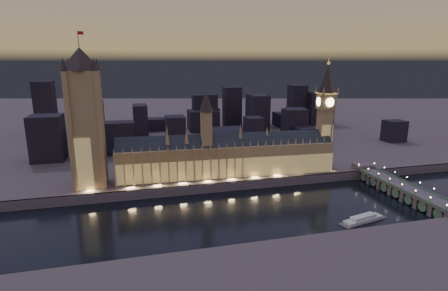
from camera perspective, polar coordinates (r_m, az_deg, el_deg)
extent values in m
plane|color=black|center=(273.11, 1.84, -10.49)|extent=(2000.00, 2000.00, 0.00)
cube|color=#504241|center=(770.22, -8.91, 5.39)|extent=(2000.00, 960.00, 8.00)
cube|color=#424048|center=(308.28, -0.27, -6.80)|extent=(2000.00, 2.50, 8.00)
cube|color=#9A734D|center=(324.47, 0.63, -2.41)|extent=(200.72, 29.49, 28.00)
cube|color=tan|center=(316.42, 1.10, -3.78)|extent=(200.00, 0.50, 18.00)
cube|color=black|center=(320.21, 0.63, 0.51)|extent=(200.55, 25.75, 16.26)
cube|color=#9A734D|center=(313.09, -2.90, 2.63)|extent=(9.00, 9.00, 32.00)
cone|color=black|center=(309.33, -2.96, 7.18)|extent=(13.00, 13.00, 18.00)
cube|color=#9A734D|center=(305.00, -17.37, -4.10)|extent=(1.20, 1.20, 28.00)
cone|color=#9A734D|center=(301.04, -17.59, -0.98)|extent=(2.00, 2.00, 6.00)
cube|color=#9A734D|center=(304.60, -15.98, -4.03)|extent=(1.20, 1.20, 28.00)
cone|color=#9A734D|center=(300.64, -16.18, -0.90)|extent=(2.00, 2.00, 6.00)
cube|color=#9A734D|center=(304.38, -14.58, -3.95)|extent=(1.20, 1.20, 28.00)
cone|color=#9A734D|center=(300.41, -14.77, -0.82)|extent=(2.00, 2.00, 6.00)
cube|color=#9A734D|center=(304.34, -13.19, -3.87)|extent=(1.20, 1.20, 28.00)
cone|color=#9A734D|center=(300.37, -13.36, -0.74)|extent=(2.00, 2.00, 6.00)
cube|color=#9A734D|center=(304.48, -11.79, -3.79)|extent=(1.20, 1.20, 28.00)
cone|color=#9A734D|center=(300.52, -11.95, -0.66)|extent=(2.00, 2.00, 6.00)
cube|color=#9A734D|center=(304.80, -10.40, -3.70)|extent=(1.20, 1.20, 28.00)
cone|color=#9A734D|center=(300.84, -10.54, -0.57)|extent=(2.00, 2.00, 6.00)
cube|color=#9A734D|center=(305.30, -9.01, -3.62)|extent=(1.20, 1.20, 28.00)
cone|color=#9A734D|center=(301.35, -9.14, -0.49)|extent=(2.00, 2.00, 6.00)
cube|color=#9A734D|center=(305.98, -7.63, -3.53)|extent=(1.20, 1.20, 28.00)
cone|color=#9A734D|center=(302.04, -7.74, -0.41)|extent=(2.00, 2.00, 6.00)
cube|color=#9A734D|center=(306.84, -6.25, -3.44)|extent=(1.20, 1.20, 28.00)
cone|color=#9A734D|center=(302.91, -6.35, -0.33)|extent=(2.00, 2.00, 6.00)
cube|color=#9A734D|center=(307.87, -4.89, -3.35)|extent=(1.20, 1.20, 28.00)
cone|color=#9A734D|center=(303.95, -4.97, -0.25)|extent=(2.00, 2.00, 6.00)
cube|color=#9A734D|center=(309.08, -3.53, -3.26)|extent=(1.20, 1.20, 28.00)
cone|color=#9A734D|center=(305.17, -3.60, -0.17)|extent=(2.00, 2.00, 6.00)
cube|color=#9A734D|center=(310.46, -2.18, -3.16)|extent=(1.20, 1.20, 28.00)
cone|color=#9A734D|center=(306.57, -2.24, -0.09)|extent=(2.00, 2.00, 6.00)
cube|color=#9A734D|center=(312.00, -0.85, -3.07)|extent=(1.20, 1.20, 28.00)
cone|color=#9A734D|center=(308.14, -0.89, -0.01)|extent=(2.00, 2.00, 6.00)
cube|color=#9A734D|center=(313.72, 0.47, -2.97)|extent=(1.20, 1.20, 28.00)
cone|color=#9A734D|center=(309.88, 0.44, 0.07)|extent=(2.00, 2.00, 6.00)
cube|color=#9A734D|center=(315.60, 1.77, -2.88)|extent=(1.20, 1.20, 28.00)
cone|color=#9A734D|center=(311.78, 1.76, 0.15)|extent=(2.00, 2.00, 6.00)
cube|color=#9A734D|center=(317.64, 3.06, -2.78)|extent=(1.20, 1.20, 28.00)
cone|color=#9A734D|center=(313.85, 3.06, 0.23)|extent=(2.00, 2.00, 6.00)
cube|color=#9A734D|center=(319.84, 4.33, -2.69)|extent=(1.20, 1.20, 28.00)
cone|color=#9A734D|center=(316.07, 4.35, 0.30)|extent=(2.00, 2.00, 6.00)
cube|color=#9A734D|center=(322.20, 5.58, -2.59)|extent=(1.20, 1.20, 28.00)
cone|color=#9A734D|center=(318.46, 5.61, 0.38)|extent=(2.00, 2.00, 6.00)
cube|color=#9A734D|center=(324.71, 6.81, -2.50)|extent=(1.20, 1.20, 28.00)
cone|color=#9A734D|center=(320.99, 6.86, 0.45)|extent=(2.00, 2.00, 6.00)
cube|color=#9A734D|center=(327.36, 8.02, -2.40)|extent=(1.20, 1.20, 28.00)
cone|color=#9A734D|center=(323.68, 8.08, 0.52)|extent=(2.00, 2.00, 6.00)
cube|color=#9A734D|center=(330.16, 9.21, -2.31)|extent=(1.20, 1.20, 28.00)
cone|color=#9A734D|center=(326.51, 9.28, 0.59)|extent=(2.00, 2.00, 6.00)
cube|color=#9A734D|center=(333.11, 10.39, -2.21)|extent=(1.20, 1.20, 28.00)
cone|color=#9A734D|center=(329.49, 10.47, 0.66)|extent=(2.00, 2.00, 6.00)
cube|color=#9A734D|center=(336.19, 11.54, -2.12)|extent=(1.20, 1.20, 28.00)
cone|color=#9A734D|center=(332.60, 11.63, 0.73)|extent=(2.00, 2.00, 6.00)
cube|color=#9A734D|center=(339.40, 12.66, -2.03)|extent=(1.20, 1.20, 28.00)
cone|color=#9A734D|center=(335.85, 12.77, 0.79)|extent=(2.00, 2.00, 6.00)
cube|color=#9A734D|center=(342.74, 13.77, -1.94)|extent=(1.20, 1.20, 28.00)
cone|color=#9A734D|center=(339.23, 13.89, 0.86)|extent=(2.00, 2.00, 6.00)
cube|color=#9A734D|center=(346.21, 14.86, -1.85)|extent=(1.20, 1.20, 28.00)
cone|color=#9A734D|center=(342.73, 14.98, 0.92)|extent=(2.00, 2.00, 6.00)
cube|color=#9A734D|center=(349.81, 15.92, -1.76)|extent=(1.20, 1.20, 28.00)
cone|color=#9A734D|center=(346.36, 16.05, 0.98)|extent=(2.00, 2.00, 6.00)
cube|color=#9A734D|center=(353.52, 16.96, -1.67)|extent=(1.20, 1.20, 28.00)
cone|color=#9A734D|center=(350.11, 17.10, 1.04)|extent=(2.00, 2.00, 6.00)
cone|color=#9A734D|center=(308.91, -9.28, 1.75)|extent=(4.40, 4.40, 18.00)
cone|color=#9A734D|center=(311.15, -6.15, 1.56)|extent=(4.40, 4.40, 14.00)
cone|color=#9A734D|center=(321.52, 2.71, 2.20)|extent=(4.40, 4.40, 16.00)
cone|color=#9A734D|center=(330.28, 7.03, 2.06)|extent=(4.40, 4.40, 12.00)
cube|color=#9A734D|center=(309.21, -21.50, 2.34)|extent=(24.26, 24.26, 96.28)
cube|color=tan|center=(304.22, -21.32, -2.89)|extent=(22.00, 0.50, 44.00)
cone|color=black|center=(304.26, -22.44, 12.95)|extent=(31.68, 31.68, 18.00)
cylinder|color=black|center=(304.72, -22.71, 15.76)|extent=(0.50, 0.50, 12.00)
cube|color=#A40C22|center=(304.72, -22.36, 16.64)|extent=(4.00, 0.15, 2.50)
cylinder|color=#9A734D|center=(300.18, -23.82, 1.81)|extent=(4.40, 4.40, 96.28)
cone|color=black|center=(295.08, -24.82, 11.96)|extent=(5.20, 5.20, 10.00)
cylinder|color=#9A734D|center=(321.52, -23.21, 2.58)|extent=(4.40, 4.40, 96.28)
cone|color=black|center=(316.76, -24.12, 12.05)|extent=(5.20, 5.20, 10.00)
cylinder|color=#9A734D|center=(297.20, -19.64, 2.07)|extent=(4.40, 4.40, 96.28)
cone|color=black|center=(292.04, -20.49, 12.34)|extent=(5.20, 5.20, 10.00)
cylinder|color=#9A734D|center=(318.74, -19.30, 2.83)|extent=(4.40, 4.40, 96.28)
cone|color=black|center=(313.94, -20.07, 12.40)|extent=(5.20, 5.20, 10.00)
cube|color=#9A734D|center=(357.61, 15.93, 1.10)|extent=(13.36, 13.36, 58.62)
cube|color=tan|center=(354.01, 16.35, -0.27)|extent=(12.00, 0.50, 44.00)
cube|color=#9A734D|center=(351.88, 16.32, 6.91)|extent=(15.00, 15.00, 14.42)
cube|color=#F2C64C|center=(351.13, 16.40, 8.18)|extent=(15.75, 15.75, 1.20)
cone|color=black|center=(350.25, 16.55, 10.39)|extent=(18.00, 18.00, 26.00)
sphere|color=#F2C64C|center=(349.88, 16.71, 12.76)|extent=(2.80, 2.80, 2.80)
cylinder|color=#F2C64C|center=(349.88, 16.74, 13.16)|extent=(0.40, 0.40, 5.00)
cylinder|color=#FFF2BF|center=(345.26, 16.96, 6.75)|extent=(8.40, 0.50, 8.40)
cylinder|color=#FFF2BF|center=(358.54, 15.69, 7.07)|extent=(8.40, 0.50, 8.40)
cylinder|color=#FFF2BF|center=(348.03, 15.21, 6.91)|extent=(0.50, 8.40, 8.40)
cylinder|color=#FFF2BF|center=(355.85, 17.40, 6.91)|extent=(0.50, 8.40, 8.40)
cone|color=#9A734D|center=(340.63, 15.98, 8.63)|extent=(2.60, 2.60, 8.00)
cone|color=#9A734D|center=(353.66, 14.76, 8.87)|extent=(2.60, 2.60, 8.00)
cone|color=#9A734D|center=(348.36, 18.14, 8.58)|extent=(2.60, 2.60, 8.00)
cone|color=#9A734D|center=(361.11, 16.87, 8.82)|extent=(2.60, 2.60, 8.00)
cube|color=#424048|center=(329.21, 27.30, -6.02)|extent=(18.01, 100.00, 1.60)
cube|color=#38574C|center=(323.27, 26.17, -5.98)|extent=(0.80, 100.00, 1.60)
cube|color=#38574C|center=(334.41, 28.44, -5.61)|extent=(0.80, 100.00, 1.60)
cube|color=#424048|center=(369.87, 21.73, -3.53)|extent=(18.01, 12.00, 9.50)
cylinder|color=black|center=(289.30, 32.59, -8.60)|extent=(0.30, 0.30, 4.40)
sphere|color=#FFD88C|center=(288.52, 32.65, -8.18)|extent=(1.00, 1.00, 1.00)
cube|color=#424048|center=(307.14, 31.58, -8.93)|extent=(16.21, 4.00, 9.50)
cylinder|color=black|center=(298.37, 30.61, -7.71)|extent=(0.30, 0.30, 4.40)
sphere|color=#FFD88C|center=(297.62, 30.67, -7.30)|extent=(1.00, 1.00, 1.00)
cube|color=#424048|center=(316.35, 29.75, -8.07)|extent=(16.21, 4.00, 9.50)
cylinder|color=black|center=(307.84, 28.76, -6.86)|extent=(0.30, 0.30, 4.40)
sphere|color=#FFD88C|center=(307.12, 28.81, -6.46)|extent=(1.00, 1.00, 1.00)
cylinder|color=black|center=(319.53, 31.05, -6.43)|extent=(0.30, 0.30, 4.40)
sphere|color=#FFD88C|center=(318.82, 31.10, -6.04)|extent=(1.00, 1.00, 1.00)
cube|color=#424048|center=(325.92, 28.02, -7.25)|extent=(16.21, 4.00, 9.50)
cylinder|color=black|center=(317.68, 27.03, -6.06)|extent=(0.30, 0.30, 4.40)
sphere|color=#FFD88C|center=(316.97, 27.07, -5.67)|extent=(1.00, 1.00, 1.00)
cylinder|color=black|center=(329.01, 29.31, -5.68)|extent=(0.30, 0.30, 4.40)
sphere|color=#FFD88C|center=(328.33, 29.35, -5.30)|extent=(1.00, 1.00, 1.00)
cube|color=#424048|center=(335.83, 26.41, -6.48)|extent=(16.21, 4.00, 9.50)
cylinder|color=black|center=(327.84, 25.41, -5.30)|extent=(0.30, 0.30, 4.40)
sphere|color=#FFD88C|center=(327.15, 25.45, -4.92)|extent=(1.00, 1.00, 1.00)
cylinder|color=black|center=(338.83, 27.67, -4.96)|extent=(0.30, 0.30, 4.40)
sphere|color=#FFD88C|center=(338.17, 27.71, -4.59)|extent=(1.00, 1.00, 1.00)
cube|color=#424048|center=(346.05, 24.89, -5.75)|extent=(16.21, 4.00, 9.50)
cylinder|color=black|center=(338.29, 23.89, -4.58)|extent=(0.30, 0.30, 4.40)
sphere|color=#FFD88C|center=(337.63, 23.93, -4.21)|extent=(1.00, 1.00, 1.00)
cylinder|color=black|center=(348.96, 26.13, -4.28)|extent=(0.30, 0.30, 4.40)
sphere|color=#FFD88C|center=(348.31, 26.17, -3.92)|extent=(1.00, 1.00, 1.00)
cube|color=#424048|center=(356.54, 23.46, -5.05)|extent=(16.21, 4.00, 9.50)
cylinder|color=black|center=(349.02, 22.47, -3.91)|extent=(0.30, 0.30, 4.40)
sphere|color=#FFD88C|center=(348.38, 22.50, -3.55)|extent=(1.00, 1.00, 1.00)
cylinder|color=black|center=(359.37, 24.68, -3.64)|extent=(0.30, 0.30, 4.40)
sphere|color=#FFD88C|center=(358.74, 24.72, -3.29)|extent=(1.00, 1.00, 1.00)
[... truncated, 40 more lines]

